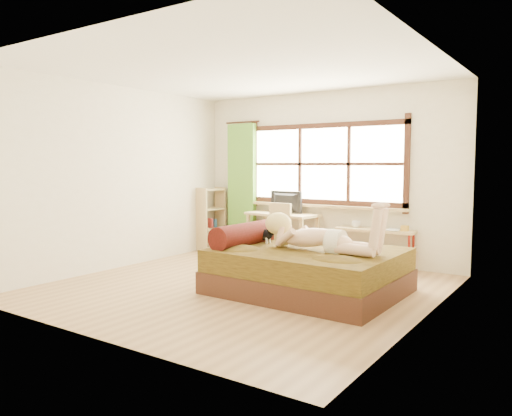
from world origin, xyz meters
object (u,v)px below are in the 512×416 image
Objects in this scene: bed at (304,268)px; pipe_shelf at (376,239)px; desk at (282,219)px; bookshelf at (211,219)px; chair at (276,230)px; kitten at (263,233)px; woman at (318,224)px.

pipe_shelf is (0.21, 1.82, 0.14)m from bed.
bookshelf is at bearing -172.09° from desk.
pipe_shelf is (1.45, 0.49, -0.09)m from chair.
chair reaches higher than pipe_shelf.
woman is at bearing -8.82° from kitten.
bed is 2.20m from desk.
chair is (-1.44, 1.39, -0.33)m from woman.
bed is 0.60m from woman.
kitten is 0.34× the size of chair.
bed is 1.84m from chair.
chair is 0.83× the size of bookshelf.
bed reaches higher than kitten.
bookshelf is (-3.02, 1.72, -0.28)m from woman.
pipe_shelf is (0.00, 1.87, -0.42)m from woman.
kitten is 0.25× the size of desk.
chair is 1.62m from bookshelf.
woman is (0.20, -0.05, 0.56)m from bed.
bed is 1.45× the size of woman.
kitten is 0.28× the size of bookshelf.
chair is at bearing 137.06° from woman.
bookshelf is at bearing 144.89° from kitten.
bookshelf is at bearing -179.32° from pipe_shelf.
desk reaches higher than pipe_shelf.
bookshelf is at bearing 151.34° from woman.
chair is (-1.24, 1.34, 0.23)m from bed.
bookshelf is at bearing 174.79° from chair.
chair reaches higher than kitten.
pipe_shelf is 3.04m from bookshelf.
bookshelf is (-1.47, -0.03, -0.08)m from desk.
desk is 1.34× the size of chair.
bed is at bearing -7.48° from kitten.
bed is at bearing -44.93° from desk.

